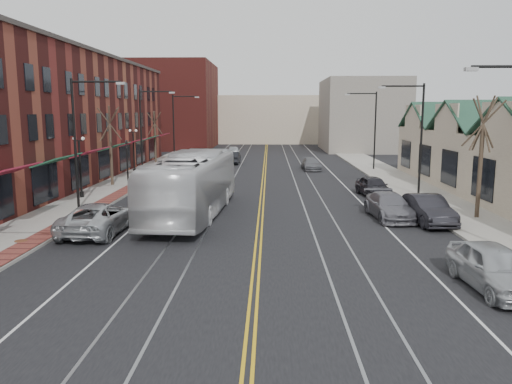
# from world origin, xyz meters

# --- Properties ---
(ground) EXTENTS (160.00, 160.00, 0.00)m
(ground) POSITION_xyz_m (0.00, 0.00, 0.00)
(ground) COLOR black
(ground) RESTS_ON ground
(sidewalk_left) EXTENTS (4.00, 120.00, 0.15)m
(sidewalk_left) POSITION_xyz_m (-12.00, 20.00, 0.07)
(sidewalk_left) COLOR gray
(sidewalk_left) RESTS_ON ground
(sidewalk_right) EXTENTS (4.00, 120.00, 0.15)m
(sidewalk_right) POSITION_xyz_m (12.00, 20.00, 0.07)
(sidewalk_right) COLOR gray
(sidewalk_right) RESTS_ON ground
(building_left) EXTENTS (10.00, 50.00, 11.00)m
(building_left) POSITION_xyz_m (-19.00, 27.00, 5.50)
(building_left) COLOR maroon
(building_left) RESTS_ON ground
(backdrop_left) EXTENTS (14.00, 18.00, 14.00)m
(backdrop_left) POSITION_xyz_m (-16.00, 70.00, 7.00)
(backdrop_left) COLOR maroon
(backdrop_left) RESTS_ON ground
(backdrop_mid) EXTENTS (22.00, 14.00, 9.00)m
(backdrop_mid) POSITION_xyz_m (0.00, 85.00, 4.50)
(backdrop_mid) COLOR tan
(backdrop_mid) RESTS_ON ground
(backdrop_right) EXTENTS (12.00, 16.00, 11.00)m
(backdrop_right) POSITION_xyz_m (15.00, 65.00, 5.50)
(backdrop_right) COLOR slate
(backdrop_right) RESTS_ON ground
(streetlight_l_1) EXTENTS (3.33, 0.25, 8.00)m
(streetlight_l_1) POSITION_xyz_m (-11.05, 16.00, 5.03)
(streetlight_l_1) COLOR black
(streetlight_l_1) RESTS_ON sidewalk_left
(streetlight_l_2) EXTENTS (3.33, 0.25, 8.00)m
(streetlight_l_2) POSITION_xyz_m (-11.05, 32.00, 5.03)
(streetlight_l_2) COLOR black
(streetlight_l_2) RESTS_ON sidewalk_left
(streetlight_l_3) EXTENTS (3.33, 0.25, 8.00)m
(streetlight_l_3) POSITION_xyz_m (-11.05, 48.00, 5.03)
(streetlight_l_3) COLOR black
(streetlight_l_3) RESTS_ON sidewalk_left
(streetlight_r_1) EXTENTS (3.33, 0.25, 8.00)m
(streetlight_r_1) POSITION_xyz_m (11.05, 22.00, 5.03)
(streetlight_r_1) COLOR black
(streetlight_r_1) RESTS_ON sidewalk_right
(streetlight_r_2) EXTENTS (3.33, 0.25, 8.00)m
(streetlight_r_2) POSITION_xyz_m (11.05, 38.00, 5.03)
(streetlight_r_2) COLOR black
(streetlight_r_2) RESTS_ON sidewalk_right
(lamppost_l_2) EXTENTS (0.84, 0.28, 4.27)m
(lamppost_l_2) POSITION_xyz_m (-12.80, 20.00, 2.20)
(lamppost_l_2) COLOR black
(lamppost_l_2) RESTS_ON sidewalk_left
(lamppost_l_3) EXTENTS (0.84, 0.28, 4.27)m
(lamppost_l_3) POSITION_xyz_m (-12.80, 34.00, 2.20)
(lamppost_l_3) COLOR black
(lamppost_l_3) RESTS_ON sidewalk_left
(tree_left_near) EXTENTS (1.78, 1.37, 6.48)m
(tree_left_near) POSITION_xyz_m (-12.50, 26.00, 3.51)
(tree_left_near) COLOR #382B21
(tree_left_near) RESTS_ON sidewalk_left
(tree_left_far) EXTENTS (1.66, 1.28, 6.02)m
(tree_left_far) POSITION_xyz_m (-12.50, 42.00, 3.28)
(tree_left_far) COLOR #382B21
(tree_left_far) RESTS_ON sidewalk_left
(tree_right_mid) EXTENTS (1.90, 1.46, 6.93)m
(tree_right_mid) POSITION_xyz_m (12.50, 14.00, 3.75)
(tree_right_mid) COLOR #382B21
(tree_right_mid) RESTS_ON sidewalk_right
(manhole_far) EXTENTS (0.60, 0.60, 0.02)m
(manhole_far) POSITION_xyz_m (-11.20, 8.00, 0.16)
(manhole_far) COLOR #592D19
(manhole_far) RESTS_ON sidewalk_left
(traffic_signal) EXTENTS (0.18, 0.15, 3.80)m
(traffic_signal) POSITION_xyz_m (-10.60, 24.00, 2.35)
(traffic_signal) COLOR black
(traffic_signal) RESTS_ON sidewalk_left
(transit_bus) EXTENTS (4.06, 13.66, 3.75)m
(transit_bus) POSITION_xyz_m (-4.05, 14.59, 1.88)
(transit_bus) COLOR silver
(transit_bus) RESTS_ON ground
(parked_suv) EXTENTS (2.86, 5.83, 1.59)m
(parked_suv) POSITION_xyz_m (-8.23, 10.20, 0.80)
(parked_suv) COLOR #B3B7BB
(parked_suv) RESTS_ON ground
(parked_car_a) EXTENTS (2.18, 4.86, 1.62)m
(parked_car_a) POSITION_xyz_m (8.40, 2.49, 0.81)
(parked_car_a) COLOR #ADB0B4
(parked_car_a) RESTS_ON ground
(parked_car_b) EXTENTS (2.08, 4.95, 1.59)m
(parked_car_b) POSITION_xyz_m (9.30, 12.90, 0.79)
(parked_car_b) COLOR black
(parked_car_b) RESTS_ON ground
(parked_car_c) EXTENTS (2.42, 5.21, 1.47)m
(parked_car_c) POSITION_xyz_m (7.50, 14.14, 0.74)
(parked_car_c) COLOR slate
(parked_car_c) RESTS_ON ground
(parked_car_d) EXTENTS (2.30, 4.55, 1.49)m
(parked_car_d) POSITION_xyz_m (8.13, 21.76, 0.74)
(parked_car_d) COLOR #242328
(parked_car_d) RESTS_ON ground
(distant_car_left) EXTENTS (1.63, 4.42, 1.44)m
(distant_car_left) POSITION_xyz_m (-3.80, 44.06, 0.72)
(distant_car_left) COLOR black
(distant_car_left) RESTS_ON ground
(distant_car_right) EXTENTS (2.00, 4.46, 1.27)m
(distant_car_right) POSITION_xyz_m (4.92, 38.02, 0.63)
(distant_car_right) COLOR slate
(distant_car_right) RESTS_ON ground
(distant_car_far) EXTENTS (2.36, 4.61, 1.50)m
(distant_car_far) POSITION_xyz_m (-4.45, 53.25, 0.75)
(distant_car_far) COLOR #A8ACAF
(distant_car_far) RESTS_ON ground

